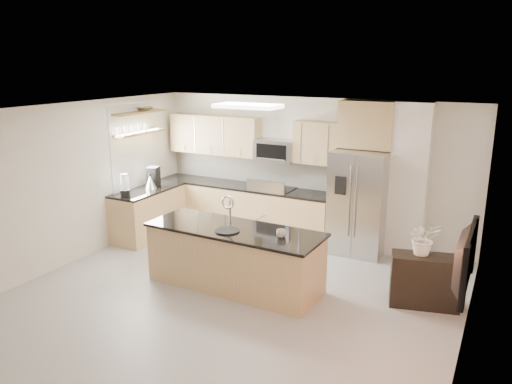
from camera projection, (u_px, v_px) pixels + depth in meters
The scene contains 26 objects.
floor at pixel (218, 308), 6.72m from camera, with size 6.50×6.50×0.00m, color #A5A39D.
ceiling at pixel (214, 114), 6.06m from camera, with size 6.00×6.50×0.02m, color white.
wall_back at pixel (310, 169), 9.18m from camera, with size 6.00×0.02×2.60m, color beige.
wall_left at pixel (52, 189), 7.73m from camera, with size 0.02×6.50×2.60m, color beige.
wall_right at pixel (468, 257), 5.06m from camera, with size 0.02×6.50×2.60m, color beige.
back_counter at pixel (243, 208), 9.66m from camera, with size 3.55×0.66×1.44m.
left_counter at pixel (148, 213), 9.39m from camera, with size 0.66×1.50×0.92m.
range at pixel (272, 212), 9.38m from camera, with size 0.76×0.64×1.14m.
upper_cabinets at pixel (243, 137), 9.49m from camera, with size 3.50×0.33×0.75m.
microwave at pixel (276, 150), 9.19m from camera, with size 0.76×0.40×0.40m.
refrigerator at pixel (359, 203), 8.49m from camera, with size 0.92×0.78×1.78m.
partition_column at pixel (409, 181), 8.24m from camera, with size 0.60×0.30×2.60m, color silver.
window at pixel (132, 149), 9.22m from camera, with size 0.04×1.15×1.65m.
shelf_lower at pixel (140, 133), 9.17m from camera, with size 0.30×1.20×0.04m, color olive.
shelf_upper at pixel (139, 112), 9.07m from camera, with size 0.30×1.20×0.04m, color olive.
ceiling_fixture at pixel (248, 106), 7.62m from camera, with size 1.00×0.50×0.06m, color white.
island at pixel (235, 257), 7.28m from camera, with size 2.62×1.01×1.32m.
credenza at pixel (425, 281), 6.71m from camera, with size 0.90×0.38×0.72m, color black.
cup at pixel (281, 233), 6.79m from camera, with size 0.14×0.14×0.11m, color silver.
platter at pixel (227, 231), 7.03m from camera, with size 0.35×0.35×0.02m, color black.
blender at pixel (125, 187), 8.72m from camera, with size 0.18×0.18×0.41m.
kettle at pixel (150, 182), 9.26m from camera, with size 0.23×0.23×0.28m.
coffee_maker at pixel (153, 177), 9.42m from camera, with size 0.26×0.29×0.37m.
bowl at pixel (145, 108), 9.22m from camera, with size 0.35×0.35×0.09m, color #AAAAAC.
flower_vase at pixel (424, 230), 6.59m from camera, with size 0.62×0.54×0.69m, color white.
television at pixel (457, 258), 4.91m from camera, with size 1.08×0.14×0.62m, color black.
Camera 1 is at (3.26, -5.18, 3.23)m, focal length 35.00 mm.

